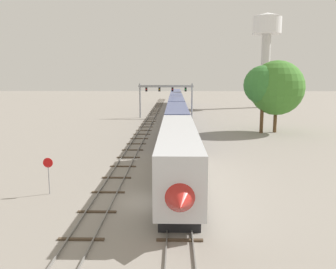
{
  "coord_description": "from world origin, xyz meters",
  "views": [
    {
      "loc": [
        1.71,
        -24.06,
        8.99
      ],
      "look_at": [
        1.0,
        12.0,
        3.0
      ],
      "focal_mm": 37.19,
      "sensor_mm": 36.0,
      "label": 1
    }
  ],
  "objects_px": {
    "signal_gantry": "(166,93)",
    "water_tower": "(267,36)",
    "stop_sign": "(48,171)",
    "trackside_tree_mid": "(277,88)",
    "passenger_train": "(176,108)",
    "trackside_tree_left": "(263,85)"
  },
  "relations": [
    {
      "from": "passenger_train",
      "to": "water_tower",
      "type": "distance_m",
      "value": 45.88
    },
    {
      "from": "trackside_tree_left",
      "to": "trackside_tree_mid",
      "type": "distance_m",
      "value": 2.42
    },
    {
      "from": "passenger_train",
      "to": "stop_sign",
      "type": "height_order",
      "value": "passenger_train"
    },
    {
      "from": "passenger_train",
      "to": "signal_gantry",
      "type": "bearing_deg",
      "value": 111.89
    },
    {
      "from": "trackside_tree_left",
      "to": "water_tower",
      "type": "bearing_deg",
      "value": 75.52
    },
    {
      "from": "water_tower",
      "to": "trackside_tree_left",
      "type": "height_order",
      "value": "water_tower"
    },
    {
      "from": "passenger_train",
      "to": "stop_sign",
      "type": "relative_size",
      "value": 37.18
    },
    {
      "from": "stop_sign",
      "to": "trackside_tree_left",
      "type": "distance_m",
      "value": 39.05
    },
    {
      "from": "stop_sign",
      "to": "trackside_tree_mid",
      "type": "relative_size",
      "value": 0.25
    },
    {
      "from": "signal_gantry",
      "to": "stop_sign",
      "type": "height_order",
      "value": "signal_gantry"
    },
    {
      "from": "passenger_train",
      "to": "water_tower",
      "type": "xyz_separation_m",
      "value": [
        26.22,
        33.05,
        18.03
      ]
    },
    {
      "from": "signal_gantry",
      "to": "water_tower",
      "type": "bearing_deg",
      "value": 43.95
    },
    {
      "from": "water_tower",
      "to": "trackside_tree_mid",
      "type": "distance_m",
      "value": 50.57
    },
    {
      "from": "signal_gantry",
      "to": "trackside_tree_mid",
      "type": "xyz_separation_m",
      "value": [
        18.34,
        -20.25,
        1.67
      ]
    },
    {
      "from": "stop_sign",
      "to": "trackside_tree_mid",
      "type": "distance_m",
      "value": 40.84
    },
    {
      "from": "water_tower",
      "to": "stop_sign",
      "type": "xyz_separation_m",
      "value": [
        -36.22,
        -78.65,
        -18.77
      ]
    },
    {
      "from": "signal_gantry",
      "to": "passenger_train",
      "type": "bearing_deg",
      "value": -68.11
    },
    {
      "from": "stop_sign",
      "to": "trackside_tree_left",
      "type": "height_order",
      "value": "trackside_tree_left"
    },
    {
      "from": "signal_gantry",
      "to": "trackside_tree_left",
      "type": "height_order",
      "value": "trackside_tree_left"
    },
    {
      "from": "signal_gantry",
      "to": "water_tower",
      "type": "height_order",
      "value": "water_tower"
    },
    {
      "from": "stop_sign",
      "to": "trackside_tree_left",
      "type": "relative_size",
      "value": 0.27
    },
    {
      "from": "passenger_train",
      "to": "trackside_tree_mid",
      "type": "height_order",
      "value": "trackside_tree_mid"
    }
  ]
}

